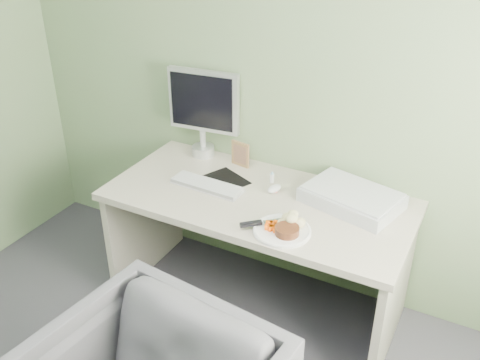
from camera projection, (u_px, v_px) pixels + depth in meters
The scene contains 14 objects.
wall_back at pixel (292, 62), 2.78m from camera, with size 3.50×3.50×0.00m, color #637F59.
desk at pixel (258, 226), 2.88m from camera, with size 1.60×0.75×0.73m.
plate at pixel (282, 231), 2.51m from camera, with size 0.27×0.27×0.01m, color white.
steak at pixel (287, 231), 2.47m from camera, with size 0.11×0.11×0.04m, color black.
potato_pile at pixel (292, 220), 2.52m from camera, with size 0.11×0.08×0.06m, color tan.
carrot_heap at pixel (272, 224), 2.51m from camera, with size 0.07×0.06×0.04m, color #FE5705.
steak_knife at pixel (260, 223), 2.54m from camera, with size 0.22×0.20×0.02m.
mousepad at pixel (224, 181), 2.94m from camera, with size 0.24×0.21×0.00m, color black.
keyboard at pixel (207, 185), 2.88m from camera, with size 0.40×0.12×0.02m, color white.
computer_mouse at pixel (274, 189), 2.84m from camera, with size 0.05×0.10×0.03m, color white.
photo_frame at pixel (240, 154), 3.07m from camera, with size 0.12×0.01×0.15m, color olive.
eyedrop_bottle at pixel (272, 177), 2.92m from camera, with size 0.02×0.02×0.07m.
scanner at pixel (352, 198), 2.71m from camera, with size 0.47×0.31×0.07m, color silver.
monitor at pixel (203, 108), 3.10m from camera, with size 0.44×0.13×0.52m.
Camera 1 is at (1.03, -0.54, 2.17)m, focal length 40.00 mm.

